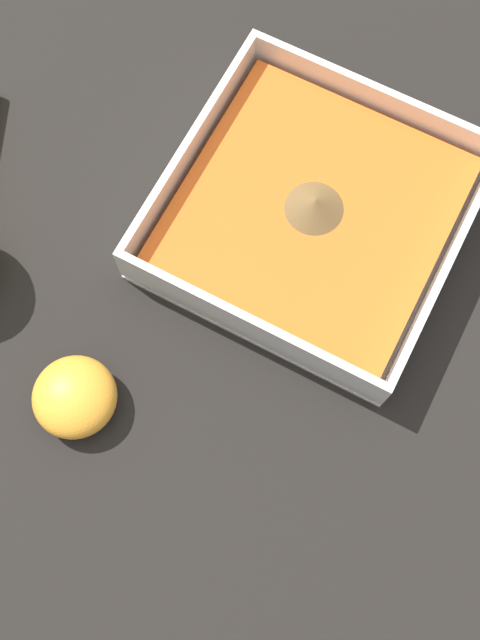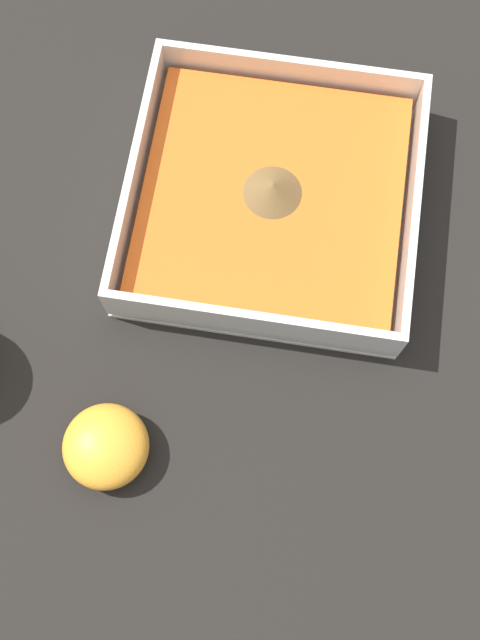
# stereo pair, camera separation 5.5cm
# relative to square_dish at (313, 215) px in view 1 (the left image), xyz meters

# --- Properties ---
(ground_plane) EXTENTS (4.00, 4.00, 0.00)m
(ground_plane) POSITION_rel_square_dish_xyz_m (0.03, -0.01, -0.02)
(ground_plane) COLOR black
(square_dish) EXTENTS (0.22, 0.22, 0.05)m
(square_dish) POSITION_rel_square_dish_xyz_m (0.00, 0.00, 0.00)
(square_dish) COLOR silver
(square_dish) RESTS_ON ground_plane
(lemon_half) EXTENTS (0.06, 0.06, 0.03)m
(lemon_half) POSITION_rel_square_dish_xyz_m (-0.09, -0.21, 0.00)
(lemon_half) COLOR orange
(lemon_half) RESTS_ON ground_plane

